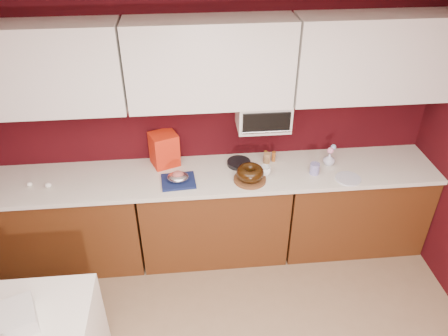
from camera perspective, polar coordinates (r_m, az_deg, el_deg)
ceiling at (r=1.36m, az=3.99°, el=8.86°), size 4.00×4.50×0.02m
wall_back at (r=3.92m, az=-1.84°, el=6.05°), size 4.00×0.02×2.50m
base_cabinet_left at (r=4.27m, az=-19.62°, el=-6.89°), size 1.31×0.58×0.86m
base_cabinet_center at (r=4.12m, az=-1.33°, el=-6.13°), size 1.31×0.58×0.86m
base_cabinet_right at (r=4.40m, az=16.33°, el=-4.80°), size 1.31×0.58×0.86m
countertop at (r=3.85m, az=-1.41°, el=-0.98°), size 4.00×0.62×0.04m
upper_cabinet_left at (r=3.70m, az=-23.38°, el=11.70°), size 1.31×0.33×0.70m
upper_cabinet_center at (r=3.53m, az=-1.82°, el=13.46°), size 1.31×0.33×0.70m
upper_cabinet_right at (r=3.85m, az=19.00°, el=13.43°), size 1.31×0.33×0.70m
toaster_oven at (r=3.79m, az=5.14°, el=6.99°), size 0.45×0.30×0.25m
toaster_oven_door at (r=3.65m, az=5.57°, el=5.87°), size 0.40×0.02×0.18m
toaster_oven_handle at (r=3.67m, az=5.55°, el=4.72°), size 0.42×0.02×0.02m
cake_base at (r=3.75m, az=3.40°, el=-1.48°), size 0.35×0.35×0.03m
bundt_cake at (r=3.71m, az=3.43°, el=-0.63°), size 0.30×0.30×0.10m
navy_towel at (r=3.74m, az=-5.98°, el=-1.73°), size 0.30×0.26×0.02m
foil_ham_nest at (r=3.72m, az=-6.02°, el=-1.18°), size 0.21×0.19×0.07m
roasted_ham at (r=3.70m, az=-6.04°, el=-0.86°), size 0.13×0.12×0.06m
pandoro_box at (r=3.93m, az=-7.82°, el=2.45°), size 0.28×0.27×0.31m
dark_pan at (r=3.95m, az=1.95°, el=0.66°), size 0.27×0.27×0.04m
coffee_mug at (r=3.81m, az=5.35°, el=-0.28°), size 0.11×0.11×0.10m
blue_jar at (r=3.89m, az=11.75°, el=-0.08°), size 0.10×0.10×0.10m
flower_vase at (r=4.04m, az=13.58°, el=1.23°), size 0.11×0.11×0.13m
flower_pink at (r=4.00m, az=13.74°, el=2.25°), size 0.06×0.06×0.06m
flower_blue at (r=4.01m, az=14.10°, el=2.68°), size 0.05×0.05×0.05m
china_plate at (r=3.91m, az=15.91°, el=-1.34°), size 0.28×0.28×0.01m
amber_bottle at (r=4.01m, az=6.50°, el=1.50°), size 0.04×0.04×0.10m
paper_cup at (r=3.98m, az=5.62°, el=1.31°), size 0.08×0.08×0.10m
egg_left at (r=4.02m, az=-24.07°, el=-1.95°), size 0.06×0.05×0.04m
egg_right at (r=3.94m, az=-21.99°, el=-2.09°), size 0.06×0.05×0.04m
newspaper_stack at (r=3.13m, az=-26.37°, el=-17.46°), size 0.39×0.36×0.11m
amber_bottle_tall at (r=4.01m, az=5.44°, el=1.59°), size 0.03×0.03×0.10m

